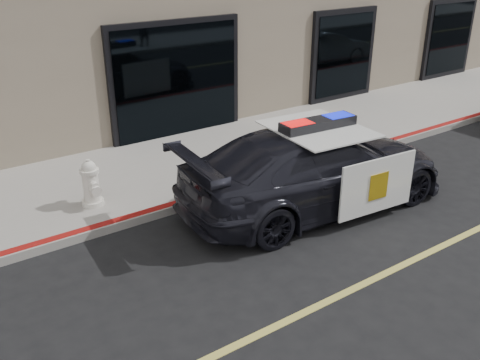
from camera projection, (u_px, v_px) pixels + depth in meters
ground at (442, 246)px, 8.65m from camera, size 120.00×120.00×0.00m
sidewalk_n at (252, 147)px, 12.55m from camera, size 60.00×3.50×0.15m
police_car at (315, 168)px, 9.66m from camera, size 2.98×5.52×1.69m
fire_hydrant at (91, 184)px, 9.50m from camera, size 0.40×0.55×0.87m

